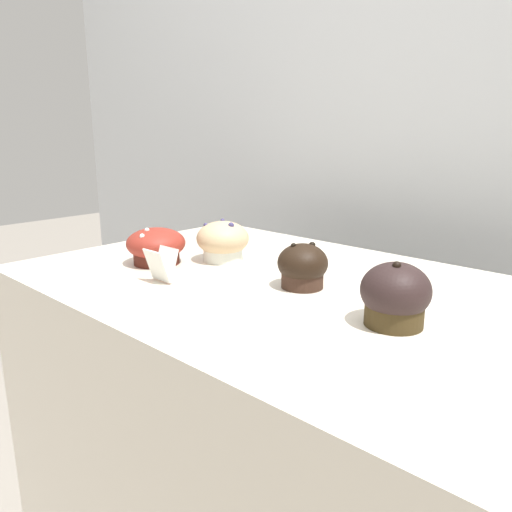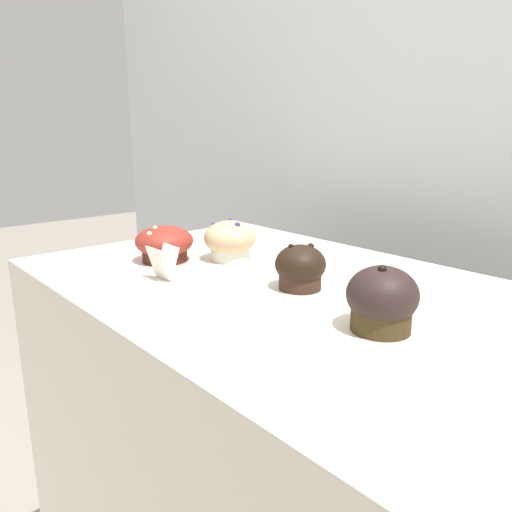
{
  "view_description": "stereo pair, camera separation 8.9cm",
  "coord_description": "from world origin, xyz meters",
  "px_view_note": "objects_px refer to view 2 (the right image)",
  "views": [
    {
      "loc": [
        0.53,
        -0.65,
        1.19
      ],
      "look_at": [
        -0.05,
        -0.02,
        0.97
      ],
      "focal_mm": 35.0,
      "sensor_mm": 36.0,
      "label": 1
    },
    {
      "loc": [
        0.6,
        -0.59,
        1.19
      ],
      "look_at": [
        -0.05,
        -0.02,
        0.97
      ],
      "focal_mm": 35.0,
      "sensor_mm": 36.0,
      "label": 2
    }
  ],
  "objects_px": {
    "muffin_front_center": "(299,268)",
    "muffin_back_left": "(382,300)",
    "muffin_back_right": "(230,241)",
    "muffin_front_left": "(164,244)"
  },
  "relations": [
    {
      "from": "muffin_back_right",
      "to": "muffin_front_center",
      "type": "bearing_deg",
      "value": -8.07
    },
    {
      "from": "muffin_front_center",
      "to": "muffin_front_left",
      "type": "relative_size",
      "value": 0.73
    },
    {
      "from": "muffin_front_center",
      "to": "muffin_back_left",
      "type": "bearing_deg",
      "value": -13.17
    },
    {
      "from": "muffin_front_center",
      "to": "muffin_back_left",
      "type": "relative_size",
      "value": 0.9
    },
    {
      "from": "muffin_back_left",
      "to": "muffin_front_left",
      "type": "distance_m",
      "value": 0.51
    },
    {
      "from": "muffin_front_center",
      "to": "muffin_front_left",
      "type": "xyz_separation_m",
      "value": [
        -0.31,
        -0.07,
        -0.0
      ]
    },
    {
      "from": "muffin_front_left",
      "to": "muffin_back_right",
      "type": "bearing_deg",
      "value": 53.04
    },
    {
      "from": "muffin_back_left",
      "to": "muffin_back_right",
      "type": "distance_m",
      "value": 0.44
    },
    {
      "from": "muffin_back_right",
      "to": "muffin_front_left",
      "type": "xyz_separation_m",
      "value": [
        -0.08,
        -0.11,
        -0.0
      ]
    },
    {
      "from": "muffin_back_right",
      "to": "muffin_front_left",
      "type": "bearing_deg",
      "value": -126.96
    }
  ]
}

